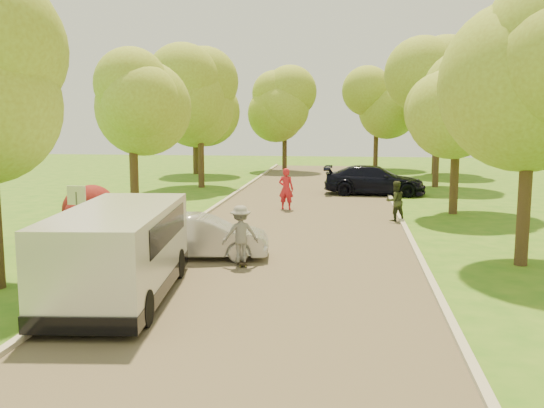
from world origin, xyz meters
The scene contains 22 objects.
ground centered at (0.00, 0.00, 0.00)m, with size 100.00×100.00×0.00m, color #306B19.
road centered at (0.00, 8.00, 0.01)m, with size 8.00×60.00×0.01m, color #4C4438.
curb_left centered at (-4.05, 8.00, 0.06)m, with size 0.18×60.00×0.12m, color #B2AD9E.
curb_right centered at (4.05, 8.00, 0.06)m, with size 0.18×60.00×0.12m, color #B2AD9E.
street_sign centered at (-5.80, 4.00, 1.56)m, with size 0.55×0.06×2.17m.
red_shrub centered at (-6.30, 5.50, 1.10)m, with size 1.70×1.70×1.95m.
tree_l_midb centered at (-6.81, 12.00, 4.59)m, with size 4.30×4.20×6.62m.
tree_l_far centered at (-6.39, 22.00, 5.47)m, with size 4.92×4.80×7.79m.
tree_r_mida centered at (7.02, 5.00, 5.54)m, with size 5.13×5.00×7.95m.
tree_r_midb centered at (6.60, 14.00, 4.88)m, with size 4.51×4.40×7.01m.
tree_r_far centered at (7.23, 24.00, 5.83)m, with size 5.33×5.20×8.34m.
tree_bg_a centered at (-8.78, 30.00, 5.31)m, with size 5.12×5.00×7.72m.
tree_bg_b centered at (8.22, 32.00, 5.54)m, with size 5.12×5.00×7.95m.
tree_bg_c centered at (-2.79, 34.00, 5.02)m, with size 4.92×4.80×7.33m.
tree_bg_d centered at (4.22, 36.00, 5.31)m, with size 5.12×5.00×7.72m.
minivan centered at (-3.20, 0.57, 1.11)m, with size 2.76×5.82×2.10m.
silver_sedan centered at (-2.30, 4.68, 0.64)m, with size 1.36×3.90×1.28m, color #B6B5BB.
dark_sedan centered at (3.30, 19.96, 0.77)m, with size 2.16×5.31×1.54m, color black.
longboard centered at (-1.02, 3.98, 0.09)m, with size 0.51×0.84×0.10m.
skateboarder centered at (-1.02, 3.98, 0.90)m, with size 1.03×0.59×1.59m, color gray.
person_striped centered at (-0.81, 14.23, 0.93)m, with size 0.68×0.45×1.86m, color red.
person_olive centered at (3.80, 11.81, 0.81)m, with size 0.78×0.61×1.61m, color #303721.
Camera 1 is at (1.96, -12.37, 4.18)m, focal length 40.00 mm.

